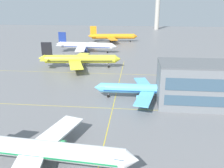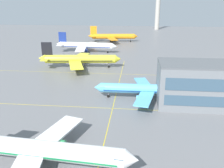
{
  "view_description": "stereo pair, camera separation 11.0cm",
  "coord_description": "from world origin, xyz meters",
  "px_view_note": "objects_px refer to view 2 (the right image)",
  "views": [
    {
      "loc": [
        7.14,
        -34.44,
        32.5
      ],
      "look_at": [
        -1.2,
        46.11,
        4.84
      ],
      "focal_mm": 39.48,
      "sensor_mm": 36.0,
      "label": 1
    },
    {
      "loc": [
        7.25,
        -34.43,
        32.5
      ],
      "look_at": [
        -1.2,
        46.11,
        4.84
      ],
      "focal_mm": 39.48,
      "sensor_mm": 36.0,
      "label": 2
    }
  ],
  "objects_px": {
    "control_tower": "(158,9)",
    "airliner_second_row": "(143,89)",
    "airliner_far_left_stand": "(86,46)",
    "airliner_far_right_stand": "(113,36)",
    "airliner_third_row": "(79,59)",
    "airliner_front_gate": "(44,150)"
  },
  "relations": [
    {
      "from": "airliner_third_row",
      "to": "airliner_far_left_stand",
      "type": "distance_m",
      "value": 38.97
    },
    {
      "from": "airliner_far_left_stand",
      "to": "airliner_far_right_stand",
      "type": "relative_size",
      "value": 1.01
    },
    {
      "from": "airliner_front_gate",
      "to": "airliner_far_left_stand",
      "type": "bearing_deg",
      "value": 97.69
    },
    {
      "from": "airliner_far_right_stand",
      "to": "control_tower",
      "type": "bearing_deg",
      "value": 66.21
    },
    {
      "from": "airliner_front_gate",
      "to": "airliner_far_right_stand",
      "type": "height_order",
      "value": "airliner_far_right_stand"
    },
    {
      "from": "airliner_second_row",
      "to": "airliner_far_right_stand",
      "type": "distance_m",
      "value": 123.79
    },
    {
      "from": "airliner_second_row",
      "to": "airliner_far_right_stand",
      "type": "bearing_deg",
      "value": 100.63
    },
    {
      "from": "airliner_third_row",
      "to": "control_tower",
      "type": "xyz_separation_m",
      "value": [
        50.36,
        178.6,
        18.71
      ]
    },
    {
      "from": "airliner_front_gate",
      "to": "airliner_second_row",
      "type": "distance_m",
      "value": 44.35
    },
    {
      "from": "airliner_front_gate",
      "to": "control_tower",
      "type": "distance_m",
      "value": 260.08
    },
    {
      "from": "airliner_second_row",
      "to": "airliner_far_left_stand",
      "type": "distance_m",
      "value": 85.0
    },
    {
      "from": "airliner_front_gate",
      "to": "airliner_second_row",
      "type": "relative_size",
      "value": 1.14
    },
    {
      "from": "airliner_front_gate",
      "to": "control_tower",
      "type": "height_order",
      "value": "control_tower"
    },
    {
      "from": "airliner_far_left_stand",
      "to": "control_tower",
      "type": "relative_size",
      "value": 1.02
    },
    {
      "from": "airliner_far_left_stand",
      "to": "airliner_third_row",
      "type": "bearing_deg",
      "value": -82.93
    },
    {
      "from": "airliner_far_right_stand",
      "to": "airliner_far_left_stand",
      "type": "bearing_deg",
      "value": -106.41
    },
    {
      "from": "airliner_front_gate",
      "to": "control_tower",
      "type": "bearing_deg",
      "value": 81.25
    },
    {
      "from": "airliner_far_left_stand",
      "to": "control_tower",
      "type": "distance_m",
      "value": 151.57
    },
    {
      "from": "control_tower",
      "to": "airliner_second_row",
      "type": "bearing_deg",
      "value": -95.05
    },
    {
      "from": "airliner_second_row",
      "to": "airliner_far_left_stand",
      "type": "bearing_deg",
      "value": 115.06
    },
    {
      "from": "airliner_second_row",
      "to": "control_tower",
      "type": "height_order",
      "value": "control_tower"
    },
    {
      "from": "airliner_front_gate",
      "to": "airliner_far_left_stand",
      "type": "relative_size",
      "value": 0.92
    }
  ]
}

